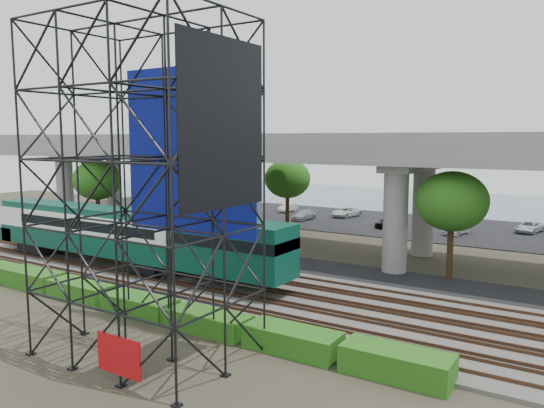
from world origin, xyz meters
The scene contains 13 objects.
ground centered at (0.00, 0.00, 0.00)m, with size 140.00×140.00×0.00m, color #474233.
ballast_bed centered at (0.00, 2.00, 0.10)m, with size 90.00×12.00×0.20m, color slate.
service_road centered at (0.00, 10.50, 0.04)m, with size 90.00×5.00×0.08m, color black.
parking_lot centered at (0.00, 34.00, 0.04)m, with size 90.00×18.00×0.08m, color black.
harbor_water centered at (0.00, 56.00, 0.01)m, with size 140.00×40.00×0.03m, color #476875.
rail_tracks centered at (0.00, 2.00, 0.28)m, with size 90.00×9.52×0.16m.
commuter_train centered at (-8.87, 2.00, 2.88)m, with size 29.30×3.06×4.30m.
overpass centered at (-0.96, 16.00, 8.21)m, with size 80.00×12.00×12.40m.
scaffold_tower centered at (5.39, -7.98, 7.47)m, with size 9.36×6.36×15.00m.
hedge_strip centered at (1.01, -4.30, 0.56)m, with size 34.60×1.80×1.20m.
trees centered at (-4.67, 16.17, 5.57)m, with size 40.94×16.94×7.69m.
suv centered at (-19.43, 10.65, 0.80)m, with size 2.38×5.16×1.43m, color black.
parked_cars centered at (-0.32, 33.51, 0.67)m, with size 38.53×9.59×1.26m.
Camera 1 is at (22.83, -24.89, 9.93)m, focal length 35.00 mm.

